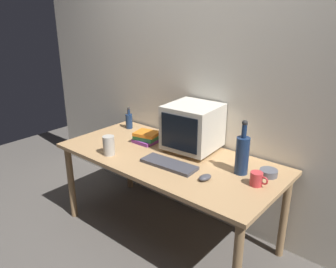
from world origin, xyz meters
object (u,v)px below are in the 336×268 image
at_px(mug, 257,179).
at_px(cd_spindle, 269,173).
at_px(bottle_tall, 242,154).
at_px(crt_monitor, 193,127).
at_px(computer_mouse, 205,177).
at_px(book_stack, 146,137).
at_px(keyboard, 169,164).
at_px(metal_canister, 109,145).
at_px(bottle_short, 129,120).

bearing_deg(mug, cd_spindle, 88.69).
xyz_separation_m(bottle_tall, cd_spindle, (0.16, 0.08, -0.12)).
distance_m(crt_monitor, mug, 0.70).
bearing_deg(computer_mouse, bottle_tall, 71.78).
relative_size(computer_mouse, book_stack, 0.46).
bearing_deg(keyboard, bottle_tall, 23.84).
relative_size(book_stack, cd_spindle, 1.82).
xyz_separation_m(keyboard, mug, (0.61, 0.14, 0.03)).
relative_size(book_stack, metal_canister, 1.45).
bearing_deg(computer_mouse, cd_spindle, 57.98).
bearing_deg(bottle_short, bottle_tall, -6.87).
xyz_separation_m(computer_mouse, bottle_short, (-1.12, 0.39, 0.06)).
bearing_deg(mug, bottle_short, 170.32).
relative_size(bottle_short, book_stack, 0.93).
height_order(mug, cd_spindle, mug).
relative_size(keyboard, bottle_tall, 1.10).
relative_size(mug, metal_canister, 0.80).
height_order(bottle_short, cd_spindle, bottle_short).
distance_m(bottle_short, book_stack, 0.41).
xyz_separation_m(keyboard, book_stack, (-0.43, 0.22, 0.03)).
distance_m(mug, metal_canister, 1.12).
bearing_deg(cd_spindle, bottle_short, 177.19).
height_order(keyboard, metal_canister, metal_canister).
xyz_separation_m(keyboard, metal_canister, (-0.48, -0.14, 0.06)).
height_order(computer_mouse, metal_canister, metal_canister).
distance_m(bottle_tall, mug, 0.21).
bearing_deg(crt_monitor, bottle_tall, -12.48).
distance_m(computer_mouse, cd_spindle, 0.44).
bearing_deg(book_stack, crt_monitor, 16.60).
xyz_separation_m(bottle_short, cd_spindle, (1.42, -0.07, -0.05)).
bearing_deg(keyboard, mug, 9.72).
relative_size(crt_monitor, bottle_tall, 1.09).
xyz_separation_m(bottle_short, book_stack, (0.37, -0.16, -0.03)).
xyz_separation_m(bottle_tall, metal_canister, (-0.93, -0.37, -0.07)).
distance_m(keyboard, bottle_tall, 0.52).
relative_size(bottle_short, mug, 1.70).
relative_size(crt_monitor, metal_canister, 2.75).
relative_size(computer_mouse, bottle_short, 0.49).
relative_size(keyboard, mug, 3.50).
height_order(crt_monitor, metal_canister, crt_monitor).
relative_size(bottle_tall, metal_canister, 2.54).
relative_size(computer_mouse, bottle_tall, 0.26).
bearing_deg(keyboard, bottle_short, 151.43).
xyz_separation_m(computer_mouse, metal_canister, (-0.80, -0.13, 0.06)).
relative_size(crt_monitor, keyboard, 0.98).
bearing_deg(bottle_tall, computer_mouse, -118.43).
xyz_separation_m(bottle_short, mug, (1.41, -0.24, -0.03)).
xyz_separation_m(crt_monitor, bottle_tall, (0.49, -0.11, -0.05)).
distance_m(bottle_tall, cd_spindle, 0.22).
bearing_deg(computer_mouse, bottle_short, 170.98).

